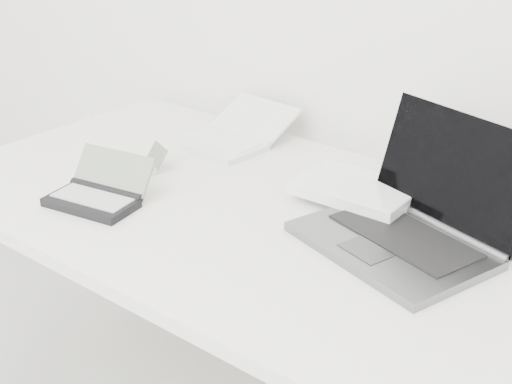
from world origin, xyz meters
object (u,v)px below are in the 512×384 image
Objects in this scene: netbook_open_white at (230,137)px; desk at (279,235)px; laptop_large at (393,212)px; palmtop_charcoal at (98,194)px.

desk is at bearing -31.07° from netbook_open_white.
laptop_large reaches higher than netbook_open_white.
netbook_open_white is (-0.35, 0.25, 0.07)m from desk.
desk is at bearing -139.63° from laptop_large.
laptop_large is at bearing 23.68° from desk.
desk is 5.47× the size of netbook_open_white.
laptop_large is 2.33× the size of palmtop_charcoal.
palmtop_charcoal is (-0.34, -0.19, 0.07)m from desk.
desk is at bearing 19.59° from palmtop_charcoal.
desk is 7.37× the size of palmtop_charcoal.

